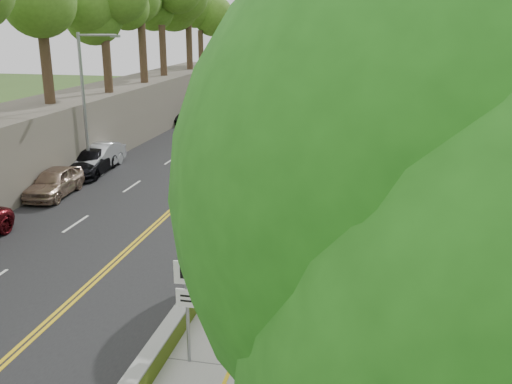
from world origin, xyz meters
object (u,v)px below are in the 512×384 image
construction_barrel (359,137)px  signpost (187,296)px  concrete_block (313,263)px  painter_0 (260,236)px  streetlight (87,94)px  person_far (358,129)px

construction_barrel → signpost: bearing=-96.4°
concrete_block → painter_0: size_ratio=0.82×
signpost → construction_barrel: bearing=83.6°
construction_barrel → concrete_block: (-0.67, -23.00, -0.02)m
concrete_block → construction_barrel: bearing=88.3°
streetlight → person_far: streetlight is taller
concrete_block → person_far: person_far is taller
streetlight → signpost: bearing=-55.9°
concrete_block → painter_0: 2.53m
construction_barrel → painter_0: 21.97m
person_far → signpost: bearing=91.3°
person_far → streetlight: bearing=47.6°
streetlight → person_far: bearing=40.2°
construction_barrel → person_far: 0.63m
signpost → painter_0: (0.40, 7.24, -1.11)m
streetlight → construction_barrel: bearing=39.1°
concrete_block → person_far: 23.41m
person_far → construction_barrel: bearing=111.7°
streetlight → signpost: 20.72m
construction_barrel → concrete_block: 23.01m
streetlight → signpost: (11.51, -17.02, -2.68)m
concrete_block → painter_0: painter_0 is taller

